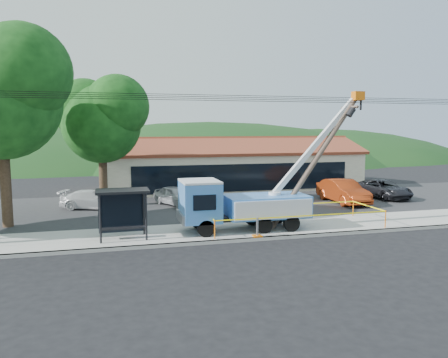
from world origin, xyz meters
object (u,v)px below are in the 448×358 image
Objects in this scene: car_silver at (176,206)px; car_red at (343,204)px; utility_truck at (241,203)px; car_white at (93,210)px; bus_shelter at (122,202)px; leaning_pole at (319,154)px; car_dark at (382,199)px.

car_red is (11.72, -2.08, 0.00)m from car_silver.
utility_truck is 2.35× the size of car_white.
bus_shelter is 0.59× the size of car_white.
car_silver is (-6.51, 8.45, -4.03)m from leaning_pole.
utility_truck reaches higher than car_white.
bus_shelter is 21.19m from car_dark.
car_red is at bearing -168.71° from car_dark.
leaning_pole reaches higher than car_white.
car_red is (15.56, 6.47, -1.89)m from bus_shelter.
leaning_pole is 10.57m from bus_shelter.
leaning_pole is 1.45× the size of car_dark.
leaning_pole is 1.69× the size of car_white.
bus_shelter is (-6.01, -0.17, 0.33)m from utility_truck.
bus_shelter reaches higher than car_white.
car_white is (-12.03, 8.48, -4.03)m from leaning_pole.
car_silver reaches higher than car_white.
utility_truck is 6.02m from bus_shelter.
car_red reaches higher than car_white.
car_silver is (3.84, 8.55, -1.89)m from bus_shelter.
leaning_pole reaches higher than car_silver.
bus_shelter reaches higher than car_silver.
utility_truck reaches higher than car_dark.
car_red is at bearing -36.79° from car_silver.
car_red is at bearing 50.72° from leaning_pole.
car_white is at bearing 172.33° from car_dark.
leaning_pole is at bearing -0.90° from utility_truck.
car_white is (-5.52, 0.03, 0.00)m from car_silver.
bus_shelter is 16.96m from car_red.
utility_truck is 2.02× the size of car_dark.
car_white is at bearing 144.83° from leaning_pole.
car_dark is at bearing 39.21° from leaning_pole.
utility_truck is 4.01× the size of bus_shelter.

